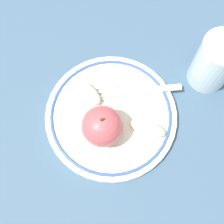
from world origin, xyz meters
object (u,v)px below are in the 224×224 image
(drinking_glass, at_px, (215,63))
(apple_slice_front, at_px, (87,92))
(fork, at_px, (137,91))
(plate, at_px, (112,117))
(apple_red_whole, at_px, (102,126))
(apple_slice_back, at_px, (148,128))

(drinking_glass, bearing_deg, apple_slice_front, 144.06)
(apple_slice_front, relative_size, drinking_glass, 0.55)
(fork, bearing_deg, plate, 39.77)
(drinking_glass, bearing_deg, fork, 149.11)
(fork, bearing_deg, apple_red_whole, 45.38)
(apple_slice_front, height_order, apple_slice_back, same)
(apple_slice_front, bearing_deg, apple_red_whole, -24.15)
(apple_slice_back, bearing_deg, apple_red_whole, 22.99)
(drinking_glass, bearing_deg, apple_red_whole, 163.48)
(apple_slice_front, xyz_separation_m, drinking_glass, (0.19, -0.14, 0.03))
(apple_slice_front, bearing_deg, fork, 47.32)
(plate, xyz_separation_m, apple_red_whole, (-0.03, -0.01, 0.05))
(plate, relative_size, fork, 1.65)
(apple_slice_back, bearing_deg, apple_slice_front, -12.34)
(apple_red_whole, distance_m, fork, 0.11)
(apple_slice_back, xyz_separation_m, fork, (0.04, 0.06, -0.01))
(plate, xyz_separation_m, apple_slice_back, (0.02, -0.07, 0.02))
(apple_red_whole, xyz_separation_m, drinking_glass, (0.23, -0.07, 0.00))
(fork, height_order, drinking_glass, drinking_glass)
(apple_slice_front, bearing_deg, apple_slice_back, 11.64)
(apple_red_whole, distance_m, apple_slice_front, 0.08)
(apple_slice_back, xyz_separation_m, drinking_glass, (0.17, -0.01, 0.03))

